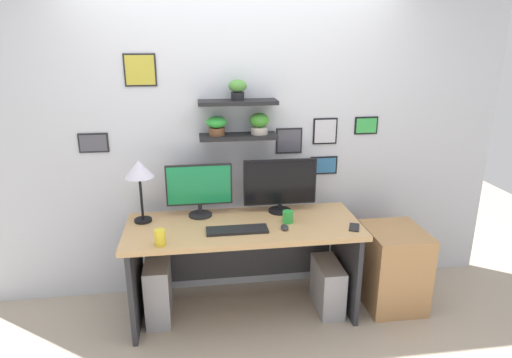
% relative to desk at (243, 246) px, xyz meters
% --- Properties ---
extents(ground_plane, '(8.00, 8.00, 0.00)m').
position_rel_desk_xyz_m(ground_plane, '(0.00, -0.06, -0.54)').
color(ground_plane, tan).
extents(back_wall_assembly, '(4.40, 0.24, 2.70)m').
position_rel_desk_xyz_m(back_wall_assembly, '(0.00, 0.38, 0.81)').
color(back_wall_assembly, silver).
rests_on(back_wall_assembly, ground).
extents(desk, '(1.73, 0.68, 0.75)m').
position_rel_desk_xyz_m(desk, '(0.00, 0.00, 0.00)').
color(desk, tan).
rests_on(desk, ground).
extents(monitor_left, '(0.50, 0.18, 0.41)m').
position_rel_desk_xyz_m(monitor_left, '(-0.31, 0.16, 0.43)').
color(monitor_left, black).
rests_on(monitor_left, desk).
extents(monitor_right, '(0.57, 0.18, 0.43)m').
position_rel_desk_xyz_m(monitor_right, '(0.31, 0.16, 0.43)').
color(monitor_right, black).
rests_on(monitor_right, desk).
extents(keyboard, '(0.44, 0.14, 0.02)m').
position_rel_desk_xyz_m(keyboard, '(-0.06, -0.17, 0.22)').
color(keyboard, black).
rests_on(keyboard, desk).
extents(computer_mouse, '(0.06, 0.09, 0.03)m').
position_rel_desk_xyz_m(computer_mouse, '(0.28, -0.19, 0.22)').
color(computer_mouse, '#2D2D33').
rests_on(computer_mouse, desk).
extents(desk_lamp, '(0.22, 0.22, 0.48)m').
position_rel_desk_xyz_m(desk_lamp, '(-0.74, 0.10, 0.59)').
color(desk_lamp, black).
rests_on(desk_lamp, desk).
extents(cell_phone, '(0.12, 0.16, 0.01)m').
position_rel_desk_xyz_m(cell_phone, '(0.79, -0.24, 0.21)').
color(cell_phone, black).
rests_on(cell_phone, desk).
extents(coffee_mug, '(0.08, 0.08, 0.09)m').
position_rel_desk_xyz_m(coffee_mug, '(0.33, -0.07, 0.25)').
color(coffee_mug, green).
rests_on(coffee_mug, desk).
extents(water_cup, '(0.07, 0.07, 0.11)m').
position_rel_desk_xyz_m(water_cup, '(-0.59, -0.32, 0.26)').
color(water_cup, yellow).
rests_on(water_cup, desk).
extents(drawer_cabinet, '(0.44, 0.50, 0.65)m').
position_rel_desk_xyz_m(drawer_cabinet, '(1.19, -0.10, -0.22)').
color(drawer_cabinet, tan).
rests_on(drawer_cabinet, ground).
extents(computer_tower_left, '(0.18, 0.40, 0.47)m').
position_rel_desk_xyz_m(computer_tower_left, '(-0.65, -0.03, -0.31)').
color(computer_tower_left, '#99999E').
rests_on(computer_tower_left, ground).
extents(computer_tower_right, '(0.18, 0.40, 0.40)m').
position_rel_desk_xyz_m(computer_tower_right, '(0.66, -0.10, -0.35)').
color(computer_tower_right, '#99999E').
rests_on(computer_tower_right, ground).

